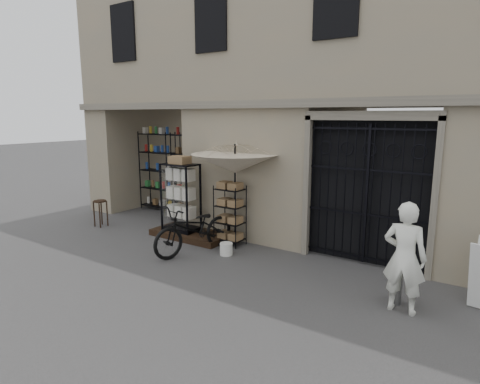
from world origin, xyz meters
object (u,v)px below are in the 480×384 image
Objects in this scene: white_bucket at (226,249)px; steel_bollard at (398,280)px; wooden_stool at (101,213)px; display_cabinet at (181,201)px; bicycle at (196,252)px; shopkeeper at (400,311)px; wire_rack at (230,216)px; market_umbrella at (235,158)px.

steel_bollard reaches higher than white_bucket.
wooden_stool is 7.87m from steel_bollard.
wooden_stool is (-2.45, -0.55, -0.53)m from display_cabinet.
steel_bollard is at bearing -5.48° from white_bucket.
bicycle is 4.33m from steel_bollard.
bicycle is 1.19× the size of shopkeeper.
wooden_stool is at bearing -163.69° from display_cabinet.
wire_rack is 0.50× the size of market_umbrella.
wire_rack is 1.75× the size of steel_bollard.
bicycle is at bearing -31.04° from display_cabinet.
wooden_stool is (-3.55, 0.20, 0.38)m from bicycle.
wire_rack is (1.41, 0.13, -0.22)m from display_cabinet.
market_umbrella is at bearing 11.02° from display_cabinet.
display_cabinet is 5.50m from steel_bollard.
bicycle is (-0.32, -0.89, -0.69)m from wire_rack.
market_umbrella is at bearing 79.60° from bicycle.
market_umbrella is 4.37m from wooden_stool.
market_umbrella reaches higher than bicycle.
bicycle is (-0.66, -0.25, -0.13)m from white_bucket.
wire_rack is 0.91m from white_bucket.
steel_bollard reaches higher than wooden_stool.
shopkeeper is (7.97, -0.51, -0.38)m from wooden_stool.
steel_bollard is (4.31, -0.10, 0.40)m from bicycle.
wooden_stool is (-4.21, -0.05, 0.25)m from white_bucket.
shopkeeper is at bearing -17.46° from market_umbrella.
wooden_stool is at bearing -2.87° from shopkeeper.
wire_rack reaches higher than white_bucket.
display_cabinet reaches higher than wire_rack.
display_cabinet is 1.99m from white_bucket.
bicycle is at bearing -113.59° from market_umbrella.
white_bucket is (1.76, -0.50, -0.77)m from display_cabinet.
white_bucket is at bearing -39.41° from wire_rack.
wire_rack is at bearing 118.56° from white_bucket.
white_bucket is at bearing -12.40° from display_cabinet.
bicycle reaches higher than steel_bollard.
white_bucket reaches higher than shopkeeper.
wire_rack is 4.33m from shopkeeper.
wire_rack is at bearing 10.04° from wooden_stool.
market_umbrella is 1.36× the size of bicycle.
wooden_stool is (-3.87, -0.68, -0.31)m from wire_rack.
shopkeeper is at bearing -7.30° from display_cabinet.
market_umbrella is at bearing 55.80° from wire_rack.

